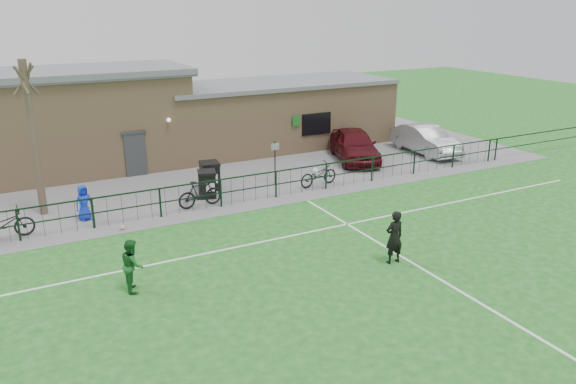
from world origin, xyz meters
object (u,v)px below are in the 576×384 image
bare_tree (33,140)px  car_maroon (355,145)px  car_silver (426,140)px  spectator_child (84,203)px  wheelie_bin_right (210,176)px  ball_ground (122,228)px  bicycle_e (318,174)px  bicycle_c (2,225)px  wheelie_bin_left (207,185)px  sign_post (275,163)px  bicycle_d (200,194)px  outfield_player (132,265)px

bare_tree → car_maroon: bare_tree is taller
car_silver → spectator_child: bearing=-170.5°
wheelie_bin_right → car_maroon: bearing=15.2°
ball_ground → spectator_child: bearing=121.5°
car_maroon → bicycle_e: size_ratio=2.46×
bicycle_c → bare_tree: bearing=-40.4°
car_maroon → bicycle_e: bearing=-123.1°
wheelie_bin_left → ball_ground: (-4.06, -2.07, -0.45)m
wheelie_bin_left → spectator_child: bearing=-159.4°
wheelie_bin_right → spectator_child: spectator_child is taller
sign_post → bicycle_c: (-11.31, -1.37, -0.45)m
spectator_child → bicycle_e: bearing=-19.1°
sign_post → car_maroon: size_ratio=0.41×
sign_post → bare_tree: bearing=175.6°
bicycle_d → ball_ground: bicycle_d is taller
spectator_child → outfield_player: (0.36, -6.41, 0.07)m
bicycle_e → car_silver: bearing=-82.2°
sign_post → bicycle_c: size_ratio=0.96×
wheelie_bin_right → bicycle_d: wheelie_bin_right is taller
wheelie_bin_right → sign_post: (2.91, -0.67, 0.42)m
bicycle_e → ball_ground: 9.16m
wheelie_bin_left → bicycle_d: bearing=-106.8°
wheelie_bin_right → car_silver: 12.77m
bare_tree → car_maroon: (15.36, 0.96, -2.14)m
wheelie_bin_left → wheelie_bin_right: size_ratio=0.93×
bicycle_c → ball_ground: bicycle_c is taller
wheelie_bin_left → car_silver: size_ratio=0.23×
wheelie_bin_left → ball_ground: wheelie_bin_left is taller
car_silver → car_maroon: bearing=176.0°
wheelie_bin_right → car_silver: (12.76, 0.45, 0.19)m
bicycle_c → outfield_player: size_ratio=1.34×
bare_tree → sign_post: bearing=-4.4°
car_maroon → bicycle_d: size_ratio=2.62×
wheelie_bin_right → car_silver: bearing=10.2°
ball_ground → wheelie_bin_left: bearing=27.0°
wheelie_bin_left → sign_post: (3.40, 0.31, 0.46)m
spectator_child → ball_ground: bearing=-75.0°
spectator_child → ball_ground: spectator_child is taller
bicycle_c → outfield_player: 6.58m
bare_tree → car_maroon: size_ratio=1.22×
sign_post → ball_ground: size_ratio=9.94×
outfield_player → ball_ground: (0.66, 4.74, -0.68)m
bicycle_d → bare_tree: bearing=65.5°
sign_post → bicycle_e: (1.61, -1.17, -0.48)m
outfield_player → spectator_child: bearing=11.1°
bicycle_d → outfield_player: (-4.04, -5.75, 0.20)m
bare_tree → bicycle_e: 11.86m
wheelie_bin_left → sign_post: 3.45m
sign_post → bicycle_d: (-4.08, -1.36, -0.44)m
sign_post → ball_ground: 7.88m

